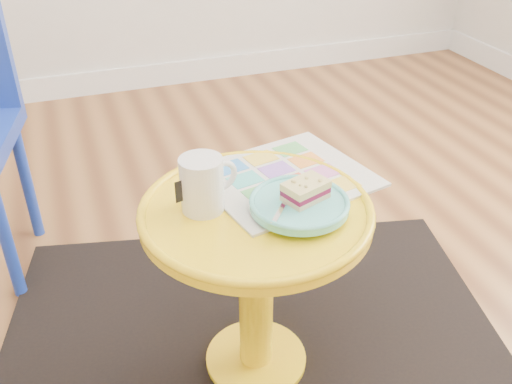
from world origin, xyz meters
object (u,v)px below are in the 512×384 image
object	(u,v)px
side_table	(256,257)
mug	(203,183)
newspaper	(285,177)
plate	(299,205)

from	to	relation	value
side_table	mug	size ratio (longest dim) A/B	3.85
side_table	newspaper	distance (m)	0.19
mug	plate	xyz separation A→B (m)	(0.18, -0.08, -0.04)
mug	newspaper	bearing A→B (deg)	2.45
newspaper	mug	distance (m)	0.22
side_table	plate	bearing A→B (deg)	-31.68
plate	newspaper	bearing A→B (deg)	79.65
side_table	plate	distance (m)	0.18
side_table	plate	world-z (taller)	plate
side_table	newspaper	bearing A→B (deg)	42.16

